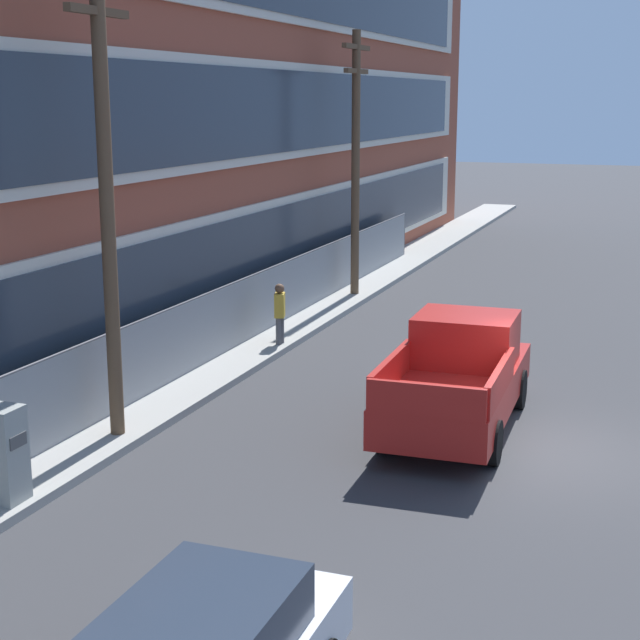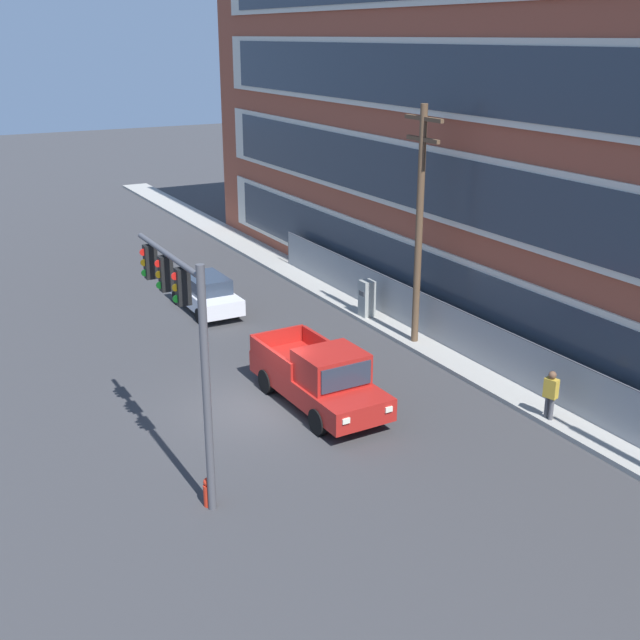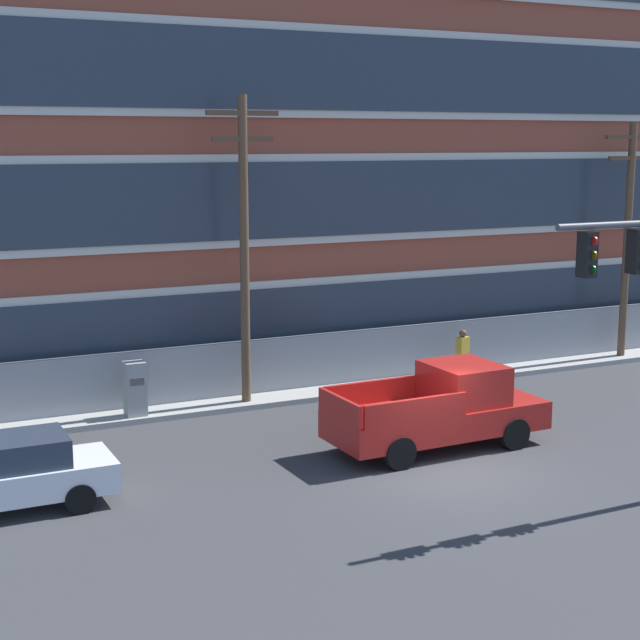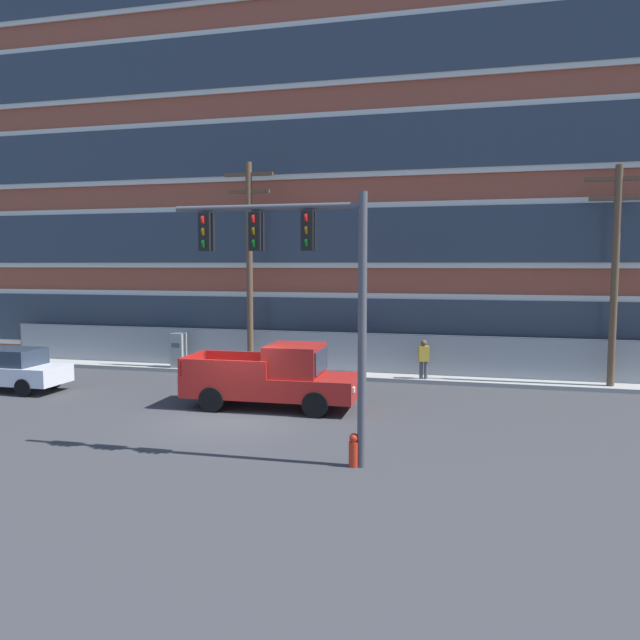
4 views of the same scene
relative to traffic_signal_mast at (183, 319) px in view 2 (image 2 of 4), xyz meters
name	(u,v)px [view 2 (image 2 of 4)]	position (x,y,z in m)	size (l,w,h in m)	color
ground_plane	(254,409)	(-3.20, 3.22, -4.51)	(160.00, 160.00, 0.00)	#38383A
sidewalk_building_side	(458,359)	(-3.20, 11.20, -4.43)	(80.00, 1.86, 0.16)	#9E9B93
chain_link_fence	(525,365)	(-0.17, 11.49, -3.60)	(34.24, 0.06, 1.79)	gray
traffic_signal_mast	(183,319)	(0.00, 0.00, 0.00)	(4.61, 0.43, 6.24)	#4C4C51
pickup_truck_red	(320,379)	(-2.32, 5.09, -3.54)	(5.67, 2.28, 2.08)	#AD1E19
sedan_white	(205,293)	(-12.78, 5.32, -3.72)	(4.54, 1.79, 1.56)	silver
utility_pole_near_corner	(419,219)	(-5.32, 10.77, 0.29)	(2.10, 0.26, 8.81)	brown
electrical_cabinet	(367,300)	(-8.60, 10.69, -3.69)	(0.55, 0.53, 1.65)	#939993
pedestrian_near_cabinet	(551,393)	(1.94, 10.55, -3.54)	(0.45, 0.34, 1.69)	#4C4C51
fire_hydrant	(208,492)	(1.24, -0.03, -4.13)	(0.24, 0.24, 0.78)	red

